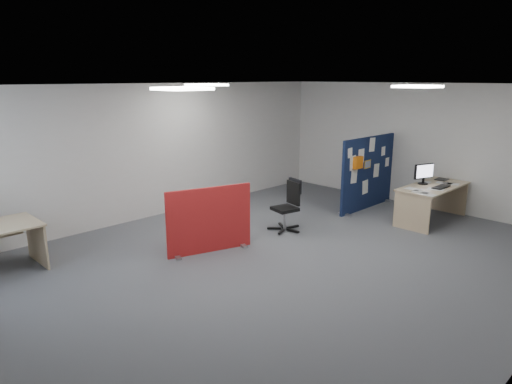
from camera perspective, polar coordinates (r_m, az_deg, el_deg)
floor at (r=7.35m, az=3.61°, el=-8.38°), size 9.00×9.00×0.00m
ceiling at (r=6.79m, az=3.98°, el=13.16°), size 9.00×7.00×0.02m
wall_back at (r=9.59m, az=-12.09°, el=5.07°), size 9.00×0.02×2.70m
wall_right at (r=10.69m, az=20.12°, el=5.43°), size 0.02×7.00×2.70m
ceiling_lights at (r=7.49m, az=1.79°, el=13.05°), size 4.10×4.10×0.04m
navy_divider at (r=10.20m, az=13.78°, el=2.35°), size 1.92×0.30×1.58m
main_desk at (r=9.73m, az=20.99°, el=-0.19°), size 1.75×0.78×0.73m
monitor_main at (r=9.69m, az=20.25°, el=2.26°), size 0.46×0.20×0.41m
keyboard at (r=9.56m, az=22.13°, el=0.58°), size 0.45×0.18×0.02m
mouse at (r=9.89m, az=22.66°, el=0.98°), size 0.11×0.08×0.03m
paper_tray at (r=10.31m, az=22.22°, el=1.48°), size 0.30×0.24×0.01m
red_divider at (r=7.51m, az=-5.82°, el=-3.59°), size 1.41×0.48×1.10m
office_chair at (r=8.57m, az=4.16°, el=-1.25°), size 0.63×0.62×0.95m
desk_papers at (r=9.50m, az=21.02°, el=0.54°), size 1.42×0.86×0.00m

